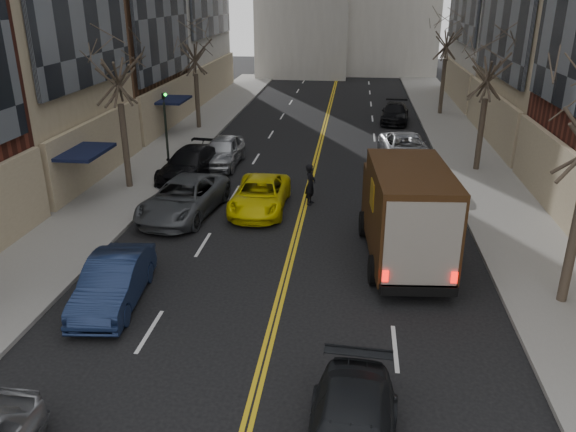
% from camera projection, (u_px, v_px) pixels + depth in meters
% --- Properties ---
extents(sidewalk_left, '(4.00, 66.00, 0.15)m').
position_uv_depth(sidewalk_left, '(170.00, 150.00, 34.28)').
color(sidewalk_left, slate).
rests_on(sidewalk_left, ground).
extents(sidewalk_right, '(4.00, 66.00, 0.15)m').
position_uv_depth(sidewalk_right, '(473.00, 160.00, 32.31)').
color(sidewalk_right, slate).
rests_on(sidewalk_right, ground).
extents(tree_lf_mid, '(3.20, 3.20, 8.91)m').
position_uv_depth(tree_lf_mid, '(115.00, 51.00, 25.37)').
color(tree_lf_mid, '#382D23').
rests_on(tree_lf_mid, sidewalk_left).
extents(tree_lf_far, '(3.20, 3.20, 8.12)m').
position_uv_depth(tree_lf_far, '(194.00, 41.00, 37.56)').
color(tree_lf_far, '#382D23').
rests_on(tree_lf_far, sidewalk_left).
extents(tree_rt_mid, '(3.20, 3.20, 8.32)m').
position_uv_depth(tree_rt_mid, '(491.00, 54.00, 28.21)').
color(tree_rt_mid, '#382D23').
rests_on(tree_rt_mid, sidewalk_right).
extents(tree_rt_far, '(3.20, 3.20, 9.11)m').
position_uv_depth(tree_rt_far, '(449.00, 25.00, 41.81)').
color(tree_rt_far, '#382D23').
rests_on(tree_rt_far, sidewalk_right).
extents(traffic_signal, '(0.29, 0.26, 4.70)m').
position_uv_depth(traffic_signal, '(166.00, 125.00, 28.47)').
color(traffic_signal, black).
rests_on(traffic_signal, sidewalk_left).
extents(ups_truck, '(3.13, 6.84, 3.65)m').
position_uv_depth(ups_truck, '(406.00, 213.00, 19.78)').
color(ups_truck, black).
rests_on(ups_truck, ground).
extents(taxi, '(2.33, 5.01, 1.39)m').
position_uv_depth(taxi, '(260.00, 195.00, 24.95)').
color(taxi, '#DBCB09').
rests_on(taxi, ground).
extents(pedestrian, '(0.58, 0.77, 1.89)m').
position_uv_depth(pedestrian, '(310.00, 184.00, 25.53)').
color(pedestrian, black).
rests_on(pedestrian, ground).
extents(parked_lf_b, '(2.00, 4.65, 1.49)m').
position_uv_depth(parked_lf_b, '(114.00, 282.00, 17.41)').
color(parked_lf_b, '#131F3E').
rests_on(parked_lf_b, ground).
extents(parked_lf_c, '(3.29, 5.91, 1.56)m').
position_uv_depth(parked_lf_c, '(184.00, 198.00, 24.33)').
color(parked_lf_c, '#45484C').
rests_on(parked_lf_c, ground).
extents(parked_lf_d, '(2.82, 5.50, 1.53)m').
position_uv_depth(parked_lf_d, '(190.00, 163.00, 29.27)').
color(parked_lf_d, black).
rests_on(parked_lf_d, ground).
extents(parked_lf_e, '(1.97, 4.78, 1.62)m').
position_uv_depth(parked_lf_e, '(223.00, 151.00, 31.26)').
color(parked_lf_e, '#9EA0A5').
rests_on(parked_lf_e, ground).
extents(parked_rt_a, '(2.00, 4.92, 1.59)m').
position_uv_depth(parked_rt_a, '(422.00, 175.00, 27.37)').
color(parked_rt_a, '#52565B').
rests_on(parked_rt_a, ground).
extents(parked_rt_b, '(3.14, 5.76, 1.53)m').
position_uv_depth(parked_rt_b, '(406.00, 148.00, 32.02)').
color(parked_rt_b, '#B3B5BB').
rests_on(parked_rt_b, ground).
extents(parked_rt_c, '(2.40, 4.93, 1.38)m').
position_uv_depth(parked_rt_c, '(395.00, 113.00, 41.60)').
color(parked_rt_c, black).
rests_on(parked_rt_c, ground).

